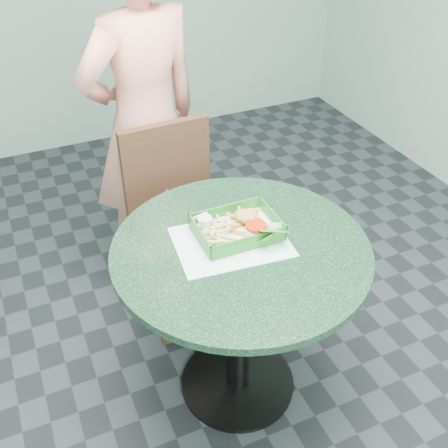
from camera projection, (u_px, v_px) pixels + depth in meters
name	position (u px, v px, depth m)	size (l,w,h in m)	color
floor	(237.00, 383.00, 2.29)	(4.00, 5.00, 0.02)	#303335
cafe_table	(240.00, 286.00, 1.94)	(0.91, 0.91, 0.75)	black
dining_chair	(176.00, 212.00, 2.40)	(0.41, 0.41, 0.93)	black
diner_person	(143.00, 100.00, 2.32)	(0.71, 0.47, 1.96)	#E8937D
placemat	(231.00, 246.00, 1.86)	(0.39, 0.29, 0.00)	silver
food_basket	(237.00, 235.00, 1.88)	(0.29, 0.21, 0.06)	#20721F
crab_sandwich	(246.00, 223.00, 1.88)	(0.13, 0.13, 0.07)	gold
fries_pile	(218.00, 234.00, 1.85)	(0.12, 0.13, 0.05)	#D6C16C
sauce_ramekin	(205.00, 225.00, 1.87)	(0.05, 0.05, 0.03)	silver
garnish_cup	(260.00, 235.00, 1.84)	(0.13, 0.13, 0.05)	white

